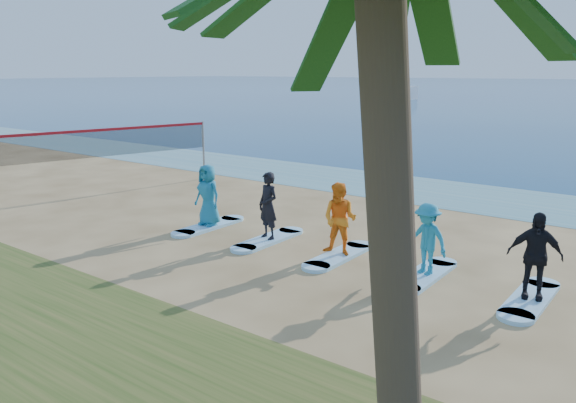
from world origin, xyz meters
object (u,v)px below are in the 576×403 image
Objects in this scene: surfboard_3 at (425,275)px; student_3 at (427,239)px; volleyball_net at (100,144)px; student_0 at (208,195)px; surfboard_0 at (209,226)px; surfboard_1 at (268,240)px; student_4 at (535,255)px; student_1 at (268,206)px; student_2 at (340,219)px; boat_offshore_a at (400,100)px; surfboard_4 at (530,299)px; surfboard_2 at (339,256)px.

student_3 reaches higher than surfboard_3.
volleyball_net reaches higher than student_0.
student_0 is at bearing -90.00° from surfboard_0.
student_4 is (6.93, -0.00, 0.95)m from surfboard_1.
student_1 reaches higher than surfboard_3.
student_2 is 1.02× the size of student_4.
volleyball_net is at bearing 165.17° from student_2.
student_2 reaches higher than boat_offshore_a.
surfboard_1 is (9.14, -1.11, -1.86)m from volleyball_net.
volleyball_net reaches higher than surfboard_0.
student_2 is 0.84× the size of surfboard_4.
volleyball_net is at bearing -171.99° from student_3.
surfboard_1 is at bearing 103.78° from student_1.
student_1 is 6.93m from student_4.
boat_offshore_a is 80.13m from student_4.
boat_offshore_a is 79.07m from surfboard_3.
student_1 is at bearing -180.00° from surfboard_3.
student_2 is (4.62, -0.00, 0.97)m from surfboard_0.
boat_offshore_a is 76.26m from student_0.
student_4 is at bearing -0.00° from surfboard_1.
surfboard_3 is at bearing 0.00° from surfboard_0.
student_3 is (2.31, -0.00, 0.87)m from surfboard_2.
volleyball_net reaches higher than surfboard_3.
surfboard_3 is at bearing 0.00° from surfboard_1.
surfboard_0 is 4.62m from surfboard_2.
boat_offshore_a reaches higher than surfboard_1.
student_2 is (2.31, -0.00, 0.97)m from surfboard_1.
boat_offshore_a reaches higher than surfboard_4.
surfboard_0 is (28.11, -70.88, 0.04)m from boat_offshore_a.
student_1 is at bearing -6.89° from volleyball_net.
surfboard_3 is at bearing 180.00° from surfboard_4.
student_2 is 2.50m from surfboard_3.
boat_offshore_a is 3.85× the size of student_1.
surfboard_3 is (2.31, 0.00, -0.97)m from student_2.
surfboard_0 is at bearing 180.00° from surfboard_3.
student_0 is 1.00× the size of student_2.
student_3 is (2.31, 0.00, -0.09)m from student_2.
boat_offshore_a is at bearing 101.43° from student_4.
boat_offshore_a is at bearing 114.79° from surfboard_2.
surfboard_2 is at bearing 13.78° from student_1.
volleyball_net is 6.98m from student_0.
surfboard_0 is at bearing -166.22° from student_1.
surfboard_0 is at bearing 163.65° from student_4.
surfboard_2 is at bearing -5.51° from volleyball_net.
boat_offshore_a is 3.25× the size of surfboard_1.
student_3 is (35.04, -70.88, 0.92)m from boat_offshore_a.
student_2 is 4.72m from surfboard_4.
boat_offshore_a is 3.25× the size of surfboard_4.
student_4 reaches higher than surfboard_4.
surfboard_2 is 4.62m from surfboard_4.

